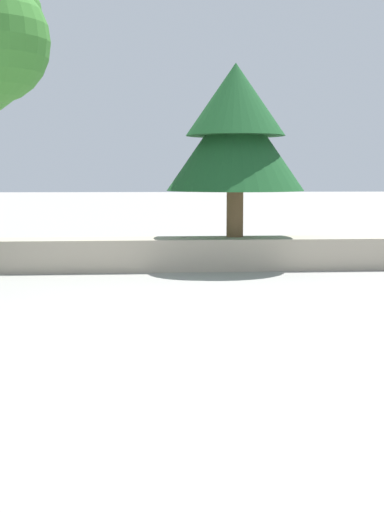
% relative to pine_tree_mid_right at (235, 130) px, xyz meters
% --- Properties ---
extents(ground_plane, '(120.00, 120.00, 0.00)m').
position_rel_pine_tree_mid_right_xyz_m(ground_plane, '(-0.74, -5.02, -2.42)').
color(ground_plane, gray).
extents(stone_wall, '(36.00, 0.80, 0.55)m').
position_rel_pine_tree_mid_right_xyz_m(stone_wall, '(-0.74, -0.22, -2.15)').
color(stone_wall, '#A89E89').
rests_on(stone_wall, ground).
extents(pine_tree_mid_right, '(2.42, 2.42, 3.03)m').
position_rel_pine_tree_mid_right_xyz_m(pine_tree_mid_right, '(0.00, 0.00, 0.00)').
color(pine_tree_mid_right, brown).
rests_on(pine_tree_mid_right, stone_wall).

